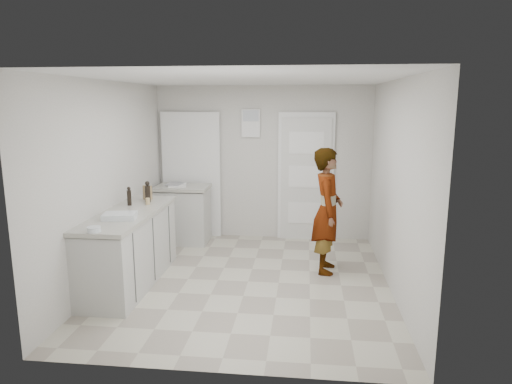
# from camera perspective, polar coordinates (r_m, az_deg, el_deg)

# --- Properties ---
(ground) EXTENTS (4.00, 4.00, 0.00)m
(ground) POSITION_cam_1_polar(r_m,az_deg,el_deg) (5.90, -1.00, -11.12)
(ground) COLOR gray
(ground) RESTS_ON ground
(room_shell) EXTENTS (4.00, 4.00, 4.00)m
(room_shell) POSITION_cam_1_polar(r_m,az_deg,el_deg) (7.51, -0.46, 1.89)
(room_shell) COLOR beige
(room_shell) RESTS_ON ground
(main_counter) EXTENTS (0.64, 1.96, 0.93)m
(main_counter) POSITION_cam_1_polar(r_m,az_deg,el_deg) (5.92, -15.44, -7.04)
(main_counter) COLOR #BBBBB6
(main_counter) RESTS_ON ground
(side_counter) EXTENTS (0.84, 0.61, 0.93)m
(side_counter) POSITION_cam_1_polar(r_m,az_deg,el_deg) (7.45, -9.08, -3.01)
(side_counter) COLOR #BBBBB6
(side_counter) RESTS_ON ground
(person) EXTENTS (0.43, 0.63, 1.66)m
(person) POSITION_cam_1_polar(r_m,az_deg,el_deg) (6.08, 8.91, -2.33)
(person) COLOR silver
(person) RESTS_ON ground
(cake_mix_box) EXTENTS (0.13, 0.09, 0.19)m
(cake_mix_box) POSITION_cam_1_polar(r_m,az_deg,el_deg) (6.40, -13.41, -0.07)
(cake_mix_box) COLOR olive
(cake_mix_box) RESTS_ON main_counter
(spice_jar) EXTENTS (0.06, 0.06, 0.08)m
(spice_jar) POSITION_cam_1_polar(r_m,az_deg,el_deg) (6.10, -13.38, -1.13)
(spice_jar) COLOR tan
(spice_jar) RESTS_ON main_counter
(oil_cruet_a) EXTENTS (0.07, 0.07, 0.28)m
(oil_cruet_a) POSITION_cam_1_polar(r_m,az_deg,el_deg) (6.23, -13.39, -0.02)
(oil_cruet_a) COLOR black
(oil_cruet_a) RESTS_ON main_counter
(oil_cruet_b) EXTENTS (0.05, 0.05, 0.25)m
(oil_cruet_b) POSITION_cam_1_polar(r_m,az_deg,el_deg) (6.10, -15.57, -0.54)
(oil_cruet_b) COLOR black
(oil_cruet_b) RESTS_ON main_counter
(baking_dish) EXTENTS (0.41, 0.32, 0.06)m
(baking_dish) POSITION_cam_1_polar(r_m,az_deg,el_deg) (5.45, -16.66, -2.91)
(baking_dish) COLOR silver
(baking_dish) RESTS_ON main_counter
(egg_bowl) EXTENTS (0.14, 0.14, 0.05)m
(egg_bowl) POSITION_cam_1_polar(r_m,az_deg,el_deg) (4.99, -19.61, -4.42)
(egg_bowl) COLOR silver
(egg_bowl) RESTS_ON main_counter
(papers) EXTENTS (0.36, 0.41, 0.01)m
(papers) POSITION_cam_1_polar(r_m,az_deg,el_deg) (7.40, -9.81, 0.84)
(papers) COLOR white
(papers) RESTS_ON side_counter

